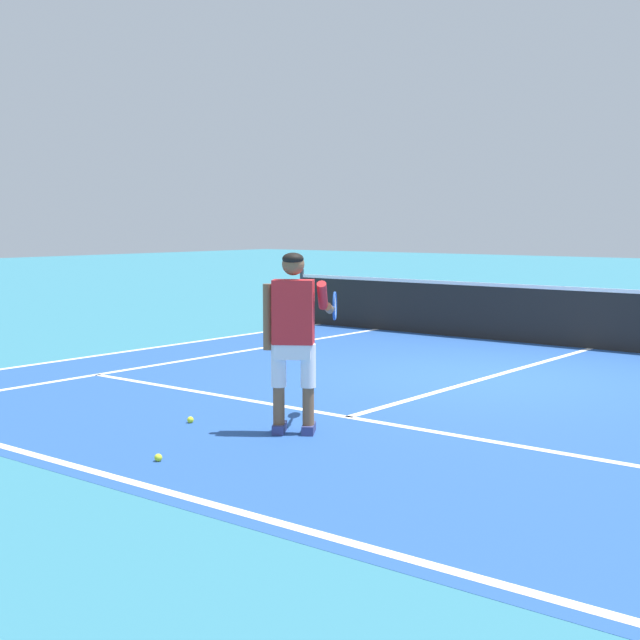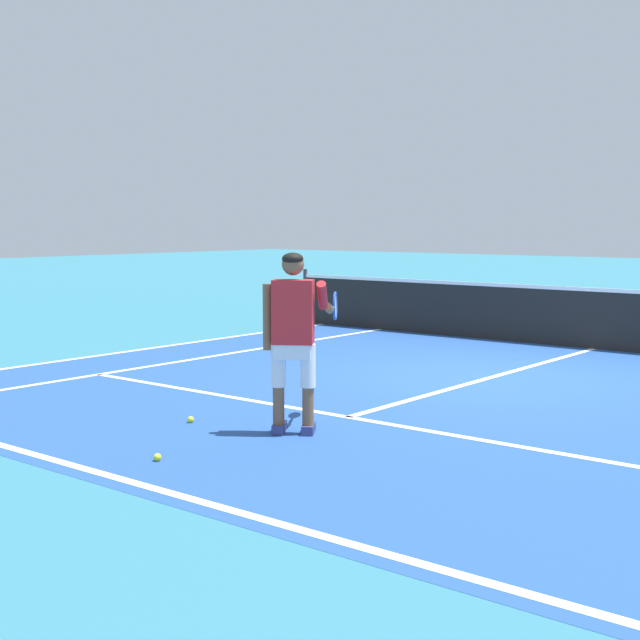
# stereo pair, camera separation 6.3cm
# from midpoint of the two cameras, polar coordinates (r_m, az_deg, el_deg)

# --- Properties ---
(ground_plane) EXTENTS (80.00, 80.00, 0.00)m
(ground_plane) POSITION_cam_midpoint_polar(r_m,az_deg,el_deg) (11.75, 10.64, -3.61)
(ground_plane) COLOR teal
(court_inner_surface) EXTENTS (10.98, 9.68, 0.00)m
(court_inner_surface) POSITION_cam_midpoint_polar(r_m,az_deg,el_deg) (10.64, 7.33, -4.58)
(court_inner_surface) COLOR #234C93
(court_inner_surface) RESTS_ON ground
(line_baseline) EXTENTS (10.98, 0.10, 0.01)m
(line_baseline) POSITION_cam_midpoint_polar(r_m,az_deg,el_deg) (7.19, -12.59, -9.94)
(line_baseline) COLOR white
(line_baseline) RESTS_ON ground
(line_service) EXTENTS (8.23, 0.10, 0.01)m
(line_service) POSITION_cam_midpoint_polar(r_m,az_deg,el_deg) (9.21, 1.60, -6.21)
(line_service) COLOR white
(line_service) RESTS_ON ground
(line_centre_service) EXTENTS (0.10, 6.40, 0.01)m
(line_centre_service) POSITION_cam_midpoint_polar(r_m,az_deg,el_deg) (11.87, 10.96, -3.50)
(line_centre_service) COLOR white
(line_centre_service) RESTS_ON ground
(line_singles_left) EXTENTS (0.10, 9.28, 0.01)m
(line_singles_left) POSITION_cam_midpoint_polar(r_m,az_deg,el_deg) (13.21, -8.11, -2.46)
(line_singles_left) COLOR white
(line_singles_left) RESTS_ON ground
(line_doubles_left) EXTENTS (0.10, 9.28, 0.01)m
(line_doubles_left) POSITION_cam_midpoint_polar(r_m,az_deg,el_deg) (14.23, -11.91, -1.91)
(line_doubles_left) COLOR white
(line_doubles_left) RESTS_ON ground
(tennis_net) EXTENTS (11.96, 0.08, 1.07)m
(tennis_net) POSITION_cam_midpoint_polar(r_m,az_deg,el_deg) (14.69, 16.81, 0.15)
(tennis_net) COLOR #333338
(tennis_net) RESTS_ON ground
(tennis_player) EXTENTS (0.57, 1.22, 1.71)m
(tennis_player) POSITION_cam_midpoint_polar(r_m,az_deg,el_deg) (8.36, -1.86, -0.63)
(tennis_player) COLOR navy
(tennis_player) RESTS_ON ground
(tennis_ball_near_feet) EXTENTS (0.07, 0.07, 0.07)m
(tennis_ball_near_feet) POSITION_cam_midpoint_polar(r_m,az_deg,el_deg) (9.04, -8.47, -6.32)
(tennis_ball_near_feet) COLOR #CCE02D
(tennis_ball_near_feet) RESTS_ON ground
(tennis_ball_by_baseline) EXTENTS (0.07, 0.07, 0.07)m
(tennis_ball_by_baseline) POSITION_cam_midpoint_polar(r_m,az_deg,el_deg) (7.67, -10.52, -8.63)
(tennis_ball_by_baseline) COLOR #CCE02D
(tennis_ball_by_baseline) RESTS_ON ground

